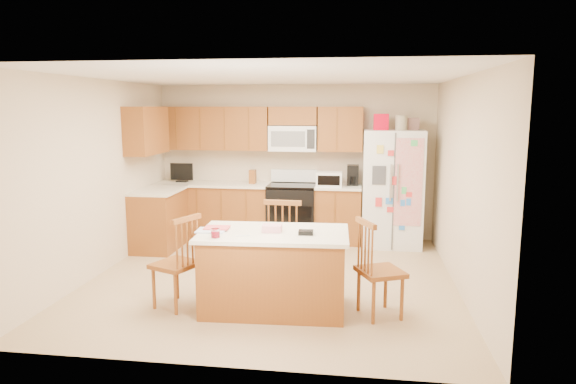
# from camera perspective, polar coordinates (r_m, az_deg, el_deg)

# --- Properties ---
(ground) EXTENTS (4.50, 4.50, 0.00)m
(ground) POSITION_cam_1_polar(r_m,az_deg,el_deg) (6.57, -1.78, -9.63)
(ground) COLOR tan
(ground) RESTS_ON ground
(room_shell) EXTENTS (4.60, 4.60, 2.52)m
(room_shell) POSITION_cam_1_polar(r_m,az_deg,el_deg) (6.25, -1.85, 2.96)
(room_shell) COLOR beige
(room_shell) RESTS_ON ground
(cabinetry) EXTENTS (3.36, 1.56, 2.15)m
(cabinetry) POSITION_cam_1_polar(r_m,az_deg,el_deg) (8.26, -6.43, 0.81)
(cabinetry) COLOR brown
(cabinetry) RESTS_ON ground
(stove) EXTENTS (0.76, 0.65, 1.13)m
(stove) POSITION_cam_1_polar(r_m,az_deg,el_deg) (8.29, 0.47, -2.20)
(stove) COLOR black
(stove) RESTS_ON ground
(refrigerator) EXTENTS (0.90, 0.79, 2.04)m
(refrigerator) POSITION_cam_1_polar(r_m,az_deg,el_deg) (8.10, 11.50, 0.55)
(refrigerator) COLOR white
(refrigerator) RESTS_ON ground
(island) EXTENTS (1.61, 0.98, 0.94)m
(island) POSITION_cam_1_polar(r_m,az_deg,el_deg) (5.51, -1.59, -8.68)
(island) COLOR brown
(island) RESTS_ON ground
(windsor_chair_left) EXTENTS (0.56, 0.57, 1.02)m
(windsor_chair_left) POSITION_cam_1_polar(r_m,az_deg,el_deg) (5.67, -12.19, -7.82)
(windsor_chair_left) COLOR brown
(windsor_chair_left) RESTS_ON ground
(windsor_chair_back) EXTENTS (0.48, 0.46, 1.08)m
(windsor_chair_back) POSITION_cam_1_polar(r_m,az_deg,el_deg) (6.21, -0.34, -5.82)
(windsor_chair_back) COLOR brown
(windsor_chair_back) RESTS_ON ground
(windsor_chair_right) EXTENTS (0.56, 0.57, 1.02)m
(windsor_chair_right) POSITION_cam_1_polar(r_m,az_deg,el_deg) (5.40, 9.98, -8.63)
(windsor_chair_right) COLOR brown
(windsor_chair_right) RESTS_ON ground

